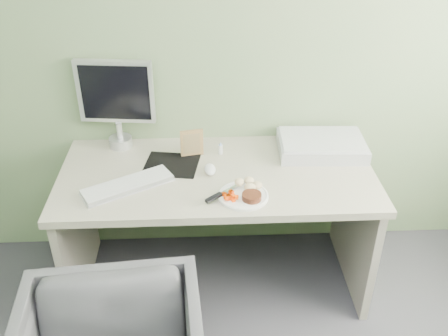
{
  "coord_description": "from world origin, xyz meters",
  "views": [
    {
      "loc": [
        -0.06,
        -0.51,
        2.09
      ],
      "look_at": [
        0.03,
        1.5,
        0.83
      ],
      "focal_mm": 40.0,
      "sensor_mm": 36.0,
      "label": 1
    }
  ],
  "objects_px": {
    "plate": "(243,196)",
    "scanner": "(321,146)",
    "desk": "(217,201)",
    "monitor": "(116,99)"
  },
  "relations": [
    {
      "from": "plate",
      "to": "monitor",
      "type": "xyz_separation_m",
      "value": [
        -0.64,
        0.53,
        0.27
      ]
    },
    {
      "from": "desk",
      "to": "monitor",
      "type": "bearing_deg",
      "value": 149.04
    },
    {
      "from": "scanner",
      "to": "monitor",
      "type": "bearing_deg",
      "value": 175.74
    },
    {
      "from": "desk",
      "to": "plate",
      "type": "distance_m",
      "value": 0.31
    },
    {
      "from": "plate",
      "to": "scanner",
      "type": "relative_size",
      "value": 0.52
    },
    {
      "from": "desk",
      "to": "plate",
      "type": "bearing_deg",
      "value": -62.36
    },
    {
      "from": "plate",
      "to": "scanner",
      "type": "bearing_deg",
      "value": 41.65
    },
    {
      "from": "desk",
      "to": "plate",
      "type": "relative_size",
      "value": 6.75
    },
    {
      "from": "scanner",
      "to": "monitor",
      "type": "xyz_separation_m",
      "value": [
        -1.09,
        0.13,
        0.24
      ]
    },
    {
      "from": "desk",
      "to": "monitor",
      "type": "height_order",
      "value": "monitor"
    }
  ]
}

